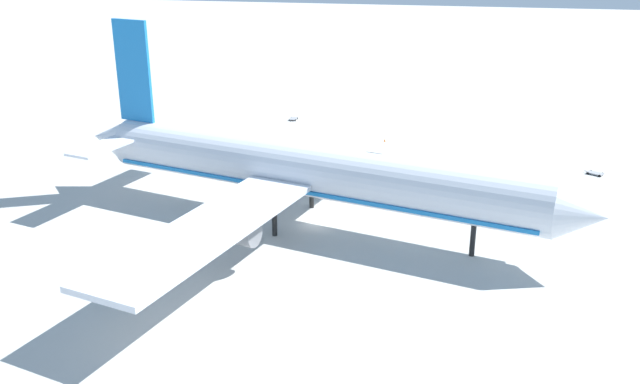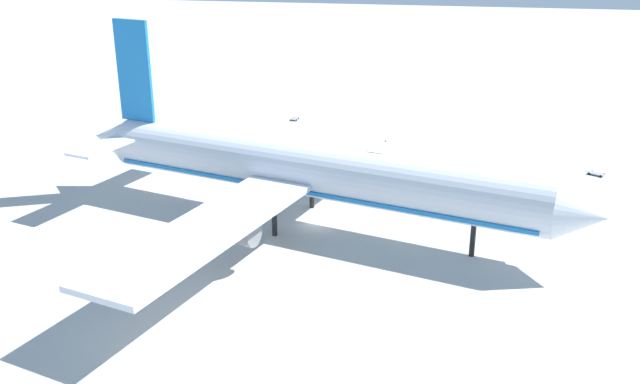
{
  "view_description": "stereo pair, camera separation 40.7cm",
  "coord_description": "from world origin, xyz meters",
  "px_view_note": "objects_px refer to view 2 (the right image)",
  "views": [
    {
      "loc": [
        18.72,
        -87.09,
        38.82
      ],
      "look_at": [
        1.31,
        -2.33,
        5.86
      ],
      "focal_mm": 38.95,
      "sensor_mm": 36.0,
      "label": 1
    },
    {
      "loc": [
        19.12,
        -87.0,
        38.82
      ],
      "look_at": [
        1.31,
        -2.33,
        5.86
      ],
      "focal_mm": 38.95,
      "sensor_mm": 36.0,
      "label": 2
    }
  ],
  "objects_px": {
    "traffic_cone_1": "(386,140)",
    "baggage_cart_0": "(295,119)",
    "baggage_cart_1": "(596,174)",
    "airliner": "(306,171)"
  },
  "relations": [
    {
      "from": "traffic_cone_1",
      "to": "baggage_cart_0",
      "type": "bearing_deg",
      "value": 149.98
    },
    {
      "from": "baggage_cart_0",
      "to": "baggage_cart_1",
      "type": "height_order",
      "value": "same"
    },
    {
      "from": "airliner",
      "to": "baggage_cart_0",
      "type": "xyz_separation_m",
      "value": [
        -15.08,
        54.17,
        -7.52
      ]
    },
    {
      "from": "baggage_cart_0",
      "to": "baggage_cart_1",
      "type": "xyz_separation_m",
      "value": [
        58.27,
        -24.43,
        0.0
      ]
    },
    {
      "from": "airliner",
      "to": "baggage_cart_1",
      "type": "relative_size",
      "value": 24.45
    },
    {
      "from": "baggage_cart_1",
      "to": "traffic_cone_1",
      "type": "xyz_separation_m",
      "value": [
        -36.97,
        12.13,
        0.01
      ]
    },
    {
      "from": "airliner",
      "to": "baggage_cart_0",
      "type": "relative_size",
      "value": 27.29
    },
    {
      "from": "airliner",
      "to": "traffic_cone_1",
      "type": "relative_size",
      "value": 139.44
    },
    {
      "from": "airliner",
      "to": "baggage_cart_1",
      "type": "height_order",
      "value": "airliner"
    },
    {
      "from": "airliner",
      "to": "baggage_cart_1",
      "type": "xyz_separation_m",
      "value": [
        43.18,
        29.74,
        -7.52
      ]
    }
  ]
}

